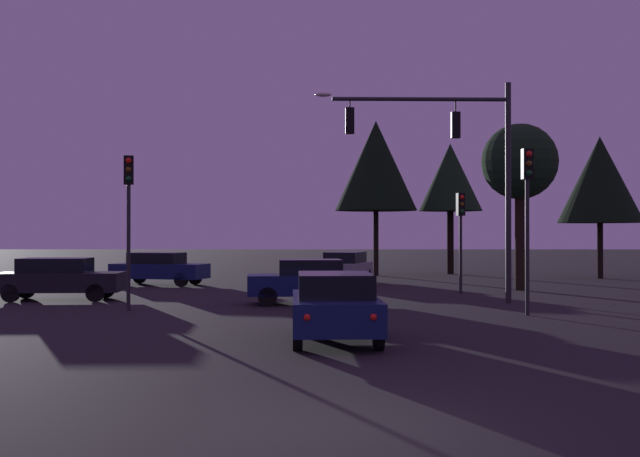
{
  "coord_description": "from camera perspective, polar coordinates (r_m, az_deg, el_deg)",
  "views": [
    {
      "loc": [
        -0.13,
        -9.15,
        2.38
      ],
      "look_at": [
        -0.24,
        19.41,
        2.6
      ],
      "focal_mm": 42.36,
      "sensor_mm": 36.0,
      "label": 1
    }
  ],
  "objects": [
    {
      "name": "ground_plane",
      "position": [
        33.73,
        0.44,
        -4.48
      ],
      "size": [
        168.0,
        168.0,
        0.0
      ],
      "primitive_type": "plane",
      "color": "black",
      "rests_on": "ground"
    },
    {
      "name": "traffic_signal_mast_arm",
      "position": [
        26.54,
        10.4,
        5.73
      ],
      "size": [
        6.77,
        0.48,
        7.62
      ],
      "color": "#232326",
      "rests_on": "ground"
    },
    {
      "name": "traffic_light_corner_left",
      "position": [
        24.29,
        -14.04,
        1.98
      ],
      "size": [
        0.34,
        0.38,
        4.84
      ],
      "color": "#232326",
      "rests_on": "ground"
    },
    {
      "name": "traffic_light_corner_right",
      "position": [
        22.97,
        15.62,
        2.23
      ],
      "size": [
        0.32,
        0.36,
        4.9
      ],
      "color": "#232326",
      "rests_on": "ground"
    },
    {
      "name": "traffic_light_median",
      "position": [
        30.52,
        10.81,
        0.47
      ],
      "size": [
        0.35,
        0.38,
        4.01
      ],
      "color": "#232326",
      "rests_on": "ground"
    },
    {
      "name": "car_nearside_lane",
      "position": [
        16.83,
        1.34,
        -5.84
      ],
      "size": [
        2.0,
        4.27,
        1.52
      ],
      "color": "#0F1947",
      "rests_on": "ground"
    },
    {
      "name": "car_crossing_left",
      "position": [
        28.82,
        -18.92,
        -3.56
      ],
      "size": [
        4.57,
        2.04,
        1.52
      ],
      "color": "black",
      "rests_on": "ground"
    },
    {
      "name": "car_crossing_right",
      "position": [
        25.76,
        -0.8,
        -3.97
      ],
      "size": [
        4.13,
        2.04,
        1.52
      ],
      "color": "#0F1947",
      "rests_on": "ground"
    },
    {
      "name": "car_far_lane",
      "position": [
        36.47,
        2.1,
        -2.92
      ],
      "size": [
        3.02,
        4.92,
        1.52
      ],
      "color": "gray",
      "rests_on": "ground"
    },
    {
      "name": "car_parked_lot",
      "position": [
        36.08,
        -11.85,
        -2.94
      ],
      "size": [
        4.71,
        2.8,
        1.52
      ],
      "color": "#0F1947",
      "rests_on": "ground"
    },
    {
      "name": "tree_behind_sign",
      "position": [
        45.75,
        10.03,
        3.8
      ],
      "size": [
        3.77,
        3.77,
        7.8
      ],
      "color": "black",
      "rests_on": "ground"
    },
    {
      "name": "tree_left_far",
      "position": [
        43.27,
        20.61,
        3.47
      ],
      "size": [
        4.47,
        4.47,
        7.65
      ],
      "color": "black",
      "rests_on": "ground"
    },
    {
      "name": "tree_center_horizon",
      "position": [
        33.23,
        15.06,
        4.8
      ],
      "size": [
        3.22,
        3.22,
        7.08
      ],
      "color": "black",
      "rests_on": "ground"
    },
    {
      "name": "tree_right_cluster",
      "position": [
        43.62,
        4.46,
        4.74
      ],
      "size": [
        4.73,
        4.73,
        8.91
      ],
      "color": "black",
      "rests_on": "ground"
    }
  ]
}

